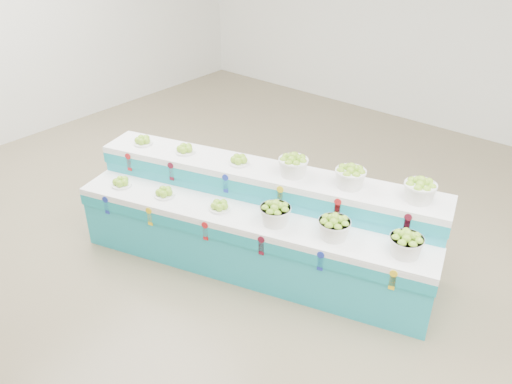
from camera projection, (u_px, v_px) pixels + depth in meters
ground at (245, 268)px, 5.63m from camera, size 10.00×10.00×0.00m
back_wall at (459, 4)px, 7.94m from camera, size 10.00×0.00×10.00m
display_stand at (256, 222)px, 5.49m from camera, size 3.91×1.98×1.02m
plate_lower_left at (121, 182)px, 5.70m from camera, size 0.27×0.27×0.10m
plate_lower_mid at (164, 192)px, 5.51m from camera, size 0.27×0.27×0.10m
plate_lower_right at (220, 205)px, 5.28m from camera, size 0.27×0.27×0.10m
basket_lower_left at (275, 213)px, 5.04m from camera, size 0.37×0.37×0.23m
basket_lower_mid at (334, 227)px, 4.84m from camera, size 0.37×0.37×0.23m
basket_lower_right at (406, 244)px, 4.61m from camera, size 0.37×0.37×0.23m
plate_upper_left at (143, 140)px, 5.92m from camera, size 0.27×0.27×0.10m
plate_upper_mid at (185, 149)px, 5.73m from camera, size 0.27×0.27×0.10m
plate_upper_right at (239, 159)px, 5.50m from camera, size 0.27×0.27×0.10m
basket_upper_left at (293, 165)px, 5.26m from camera, size 0.37×0.37×0.23m
basket_upper_mid at (350, 176)px, 5.05m from camera, size 0.37×0.37×0.23m
basket_upper_right at (420, 190)px, 4.83m from camera, size 0.37×0.37×0.23m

